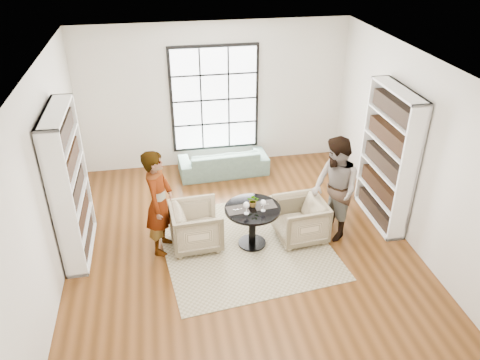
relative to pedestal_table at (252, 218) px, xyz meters
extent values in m
plane|color=brown|center=(-0.18, 0.06, -0.52)|extent=(6.00, 6.00, 0.00)
plane|color=silver|center=(-0.18, 3.06, 0.98)|extent=(5.50, 0.00, 5.50)
plane|color=silver|center=(-2.93, 0.06, 0.98)|extent=(0.00, 6.00, 6.00)
plane|color=silver|center=(2.57, 0.06, 0.98)|extent=(0.00, 6.00, 6.00)
plane|color=silver|center=(-0.18, -2.94, 0.98)|extent=(5.50, 0.00, 5.50)
plane|color=white|center=(-0.18, 0.06, 2.48)|extent=(6.00, 6.00, 0.00)
cube|color=black|center=(-0.18, 3.04, 0.93)|extent=(1.82, 0.06, 2.22)
cube|color=white|center=(-0.18, 3.00, 0.93)|extent=(1.70, 0.02, 2.10)
cube|color=tan|center=(-0.11, 0.01, -0.51)|extent=(2.92, 2.92, 0.01)
cylinder|color=black|center=(0.00, 0.00, -0.50)|extent=(0.46, 0.46, 0.04)
cylinder|color=black|center=(0.00, 0.00, -0.17)|extent=(0.11, 0.11, 0.63)
cylinder|color=black|center=(0.00, 0.00, 0.17)|extent=(0.89, 0.89, 0.04)
imported|color=slate|center=(-0.10, 2.51, -0.25)|extent=(1.86, 0.80, 0.53)
imported|color=tan|center=(-0.89, 0.16, -0.15)|extent=(0.85, 0.83, 0.73)
imported|color=tan|center=(0.81, 0.04, -0.16)|extent=(0.85, 0.83, 0.72)
imported|color=gray|center=(-1.44, 0.16, 0.36)|extent=(0.60, 0.74, 1.76)
imported|color=gray|center=(1.36, 0.04, 0.37)|extent=(0.77, 0.94, 1.77)
cube|color=black|center=(-0.24, -0.02, 0.20)|extent=(0.36, 0.29, 0.01)
cube|color=black|center=(0.21, 0.04, 0.20)|extent=(0.36, 0.29, 0.01)
cylinder|color=silver|center=(-0.13, -0.14, 0.20)|extent=(0.08, 0.08, 0.01)
cylinder|color=silver|center=(-0.13, -0.14, 0.26)|extent=(0.01, 0.01, 0.12)
sphere|color=maroon|center=(-0.13, -0.14, 0.35)|extent=(0.09, 0.09, 0.09)
ellipsoid|color=white|center=(-0.13, -0.14, 0.35)|extent=(0.10, 0.10, 0.11)
cylinder|color=silver|center=(0.15, -0.10, 0.20)|extent=(0.07, 0.07, 0.01)
cylinder|color=silver|center=(0.15, -0.10, 0.26)|extent=(0.01, 0.01, 0.11)
sphere|color=maroon|center=(0.15, -0.10, 0.34)|extent=(0.09, 0.09, 0.09)
ellipsoid|color=white|center=(0.15, -0.10, 0.34)|extent=(0.09, 0.09, 0.10)
imported|color=gray|center=(0.02, 0.05, 0.30)|extent=(0.23, 0.21, 0.21)
camera|label=1|loc=(-1.30, -6.05, 4.23)|focal=35.00mm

